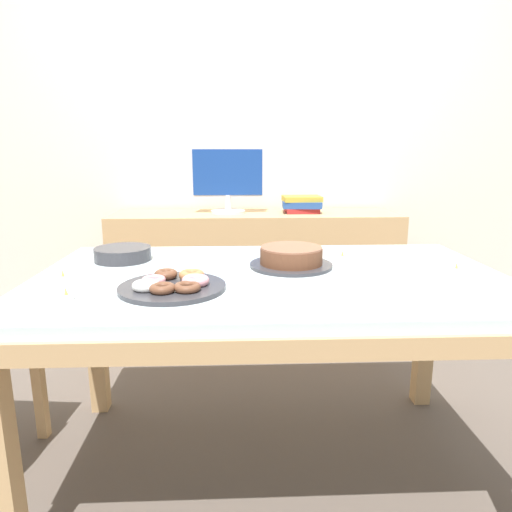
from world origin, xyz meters
TOP-DOWN VIEW (x-y plane):
  - ground_plane at (0.00, 0.00)m, footprint 12.00×12.00m
  - wall_back at (0.00, 1.50)m, footprint 8.00×0.10m
  - dining_table at (0.00, 0.00)m, footprint 1.60×0.96m
  - sideboard at (0.00, 1.20)m, footprint 1.68×0.44m
  - computer_monitor at (-0.16, 1.19)m, footprint 0.42×0.20m
  - book_stack at (0.27, 1.20)m, footprint 0.24×0.19m
  - cake_chocolate_round at (0.08, 0.09)m, footprint 0.29×0.29m
  - pastry_platter at (-0.30, -0.17)m, footprint 0.32×0.32m
  - plate_stack at (-0.54, 0.21)m, footprint 0.21×0.21m
  - tealight_near_front at (0.63, -0.02)m, footprint 0.04×0.04m
  - tealight_left_edge at (-0.59, -0.26)m, footprint 0.04×0.04m
  - tealight_right_edge at (-0.67, -0.07)m, footprint 0.04×0.04m
  - tealight_centre at (0.29, 0.19)m, footprint 0.04×0.04m

SIDE VIEW (x-z plane):
  - ground_plane at x=0.00m, z-range 0.00..0.00m
  - sideboard at x=0.00m, z-range 0.00..0.79m
  - dining_table at x=0.00m, z-range 0.28..1.02m
  - tealight_near_front at x=0.63m, z-range 0.73..0.77m
  - tealight_left_edge at x=-0.59m, z-range 0.73..0.77m
  - tealight_right_edge at x=-0.67m, z-range 0.73..0.77m
  - tealight_centre at x=0.29m, z-range 0.73..0.77m
  - pastry_platter at x=-0.30m, z-range 0.73..0.78m
  - plate_stack at x=-0.54m, z-range 0.74..0.79m
  - cake_chocolate_round at x=0.08m, z-range 0.74..0.81m
  - book_stack at x=0.27m, z-range 0.79..0.89m
  - computer_monitor at x=-0.16m, z-range 0.79..1.17m
  - wall_back at x=0.00m, z-range 0.00..2.60m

